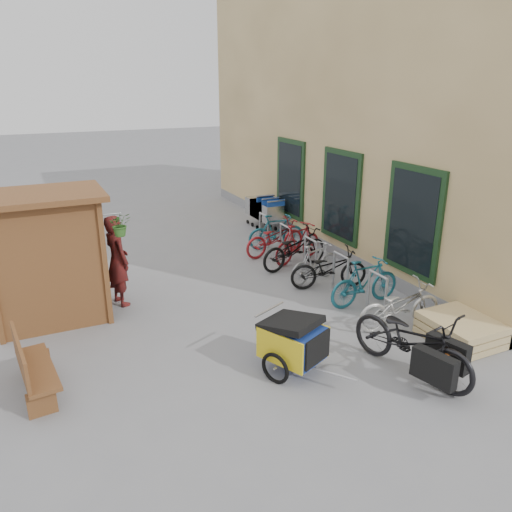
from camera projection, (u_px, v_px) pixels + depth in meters
name	position (u px, v px, depth m)	size (l,w,h in m)	color
ground	(267.00, 341.00, 8.57)	(80.00, 80.00, 0.00)	gray
building	(404.00, 109.00, 13.86)	(6.07, 13.00, 7.00)	#D6B57B
kiosk	(40.00, 241.00, 8.84)	(2.49, 1.65, 2.40)	brown
bike_rack	(310.00, 253.00, 11.37)	(0.05, 5.35, 0.86)	#A5A8AD
pallet_stack	(461.00, 330.00, 8.52)	(1.00, 1.20, 0.40)	tan
bench	(31.00, 366.00, 6.98)	(0.57, 1.44, 0.89)	brown
shopping_carts	(264.00, 209.00, 14.88)	(0.58, 1.59, 1.03)	silver
child_trailer	(293.00, 340.00, 7.56)	(1.05, 1.58, 0.93)	navy
cargo_bike	(413.00, 342.00, 7.45)	(1.20, 2.20, 1.10)	black
person_kiosk	(117.00, 261.00, 9.73)	(0.66, 0.44, 1.82)	maroon
bike_0	(400.00, 305.00, 8.91)	(0.58, 1.66, 0.87)	#B3B2AE
bike_1	(365.00, 282.00, 9.83)	(0.45, 1.60, 0.96)	#1C6172
bike_2	(329.00, 269.00, 10.64)	(0.58, 1.67, 0.88)	black
bike_3	(315.00, 263.00, 10.98)	(0.42, 1.47, 0.88)	#A3A3A7
bike_4	(295.00, 248.00, 11.79)	(0.64, 1.82, 0.96)	black
bike_5	(298.00, 243.00, 12.20)	(0.45, 1.61, 0.97)	maroon
bike_6	(275.00, 238.00, 12.67)	(0.60, 1.72, 0.90)	maroon
bike_7	(276.00, 232.00, 13.17)	(0.43, 1.54, 0.93)	#1C6172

